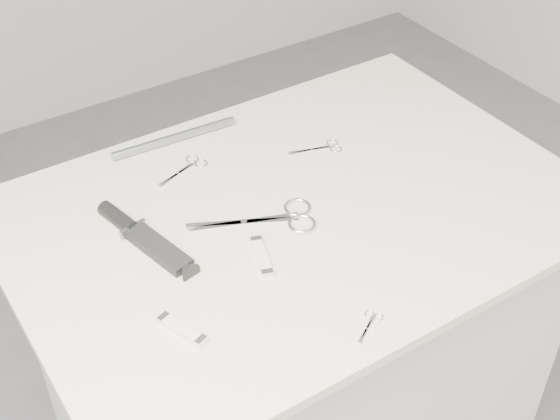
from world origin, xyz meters
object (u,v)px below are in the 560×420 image
sheathed_knife (140,235)px  metal_rail (175,138)px  pocket_knife_b (262,256)px  embroidery_scissors_b (188,167)px  large_shears (280,218)px  tiny_scissors (370,323)px  pocket_knife_a (182,330)px  plinth (295,377)px  embroidery_scissors_a (323,148)px

sheathed_knife → metal_rail: size_ratio=0.86×
sheathed_knife → pocket_knife_b: (0.14, -0.15, -0.00)m
embroidery_scissors_b → sheathed_knife: bearing=-158.6°
large_shears → sheathed_knife: (-0.22, 0.09, 0.01)m
tiny_scissors → pocket_knife_b: bearing=75.5°
embroidery_scissors_b → metal_rail: metal_rail is taller
tiny_scissors → metal_rail: (-0.02, 0.59, 0.01)m
embroidery_scissors_b → pocket_knife_a: pocket_knife_a is taller
large_shears → pocket_knife_a: bearing=-128.0°
plinth → tiny_scissors: 0.56m
metal_rail → tiny_scissors: bearing=-87.7°
embroidery_scissors_b → sheathed_knife: 0.21m
embroidery_scissors_a → metal_rail: metal_rail is taller
embroidery_scissors_a → sheathed_knife: (-0.41, -0.05, 0.01)m
pocket_knife_b → metal_rail: (0.04, 0.38, 0.00)m
plinth → large_shears: large_shears is taller
plinth → sheathed_knife: (-0.27, 0.07, 0.48)m
plinth → embroidery_scissors_b: 0.53m
sheathed_knife → metal_rail: (0.18, 0.23, 0.00)m
sheathed_knife → large_shears: bearing=-123.2°
sheathed_knife → metal_rail: bearing=-50.7°
embroidery_scissors_b → pocket_knife_b: 0.29m
large_shears → plinth: bearing=40.0°
pocket_knife_a → pocket_knife_b: bearing=-88.5°
plinth → embroidery_scissors_a: size_ratio=8.55×
tiny_scissors → sheathed_knife: 0.41m
plinth → embroidery_scissors_b: embroidery_scissors_b is taller
large_shears → metal_rail: size_ratio=0.84×
sheathed_knife → metal_rail: 0.29m
large_shears → embroidery_scissors_b: large_shears is taller
plinth → metal_rail: bearing=106.7°
large_shears → metal_rail: (-0.04, 0.31, 0.01)m
plinth → pocket_knife_a: bearing=-153.6°
pocket_knife_a → metal_rail: (0.22, 0.45, 0.00)m
embroidery_scissors_a → pocket_knife_b: size_ratio=1.13×
embroidery_scissors_a → embroidery_scissors_b: size_ratio=0.94×
plinth → pocket_knife_a: size_ratio=10.60×
pocket_knife_a → metal_rail: 0.50m
tiny_scissors → metal_rail: 0.59m
embroidery_scissors_a → tiny_scissors: 0.46m
large_shears → metal_rail: 0.31m
embroidery_scissors_b → sheathed_knife: (-0.16, -0.14, 0.01)m
plinth → pocket_knife_a: (-0.31, -0.15, 0.48)m
metal_rail → large_shears: bearing=-82.2°
pocket_knife_b → embroidery_scissors_a: bearing=-33.6°
large_shears → sheathed_knife: 0.24m
embroidery_scissors_a → pocket_knife_a: (-0.45, -0.27, 0.00)m
large_shears → sheathed_knife: bearing=-177.1°
pocket_knife_b → metal_rail: metal_rail is taller
embroidery_scissors_b → pocket_knife_a: (-0.20, -0.36, 0.00)m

